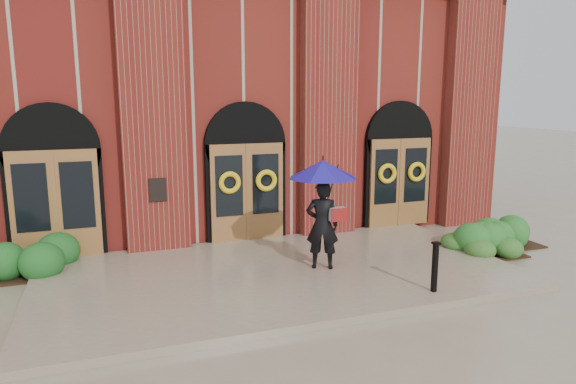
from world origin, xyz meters
name	(u,v)px	position (x,y,z in m)	size (l,w,h in m)	color
ground	(282,279)	(0.00, 0.00, 0.00)	(90.00, 90.00, 0.00)	gray
landing	(280,274)	(0.00, 0.15, 0.07)	(10.00, 5.30, 0.15)	gray
church_building	(202,105)	(0.00, 8.78, 3.50)	(16.20, 12.53, 7.00)	maroon
man_with_umbrella	(323,193)	(0.92, 0.01, 1.80)	(1.96, 1.96, 2.36)	black
metal_post	(435,266)	(2.39, -1.99, 0.66)	(0.14, 0.14, 0.98)	black
hedge_wall_right	(481,233)	(5.58, 0.50, 0.37)	(2.88, 1.15, 0.74)	#225C20
hedge_front_right	(489,244)	(5.41, 0.00, 0.23)	(1.30, 1.12, 0.46)	#2D5920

